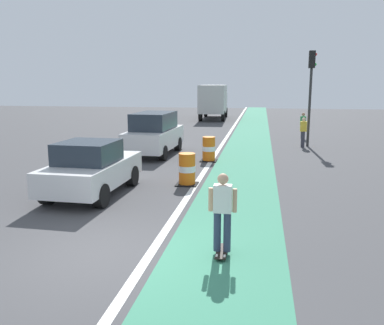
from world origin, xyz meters
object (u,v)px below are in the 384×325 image
Objects in this scene: parked_sedan_nearest at (92,168)px; traffic_light_corner at (311,82)px; skateboarder_on_lane at (222,211)px; traffic_barrel_mid at (209,149)px; delivery_truck_down_block at (214,100)px; traffic_barrel_front at (187,170)px; pedestrian_crossing at (303,125)px; parked_suv_second at (154,133)px; pedestrian_waiting at (303,131)px.

traffic_light_corner is at bearing 55.99° from parked_sedan_nearest.
traffic_barrel_mid is at bearing 98.78° from skateboarder_on_lane.
delivery_truck_down_block is 17.81m from traffic_light_corner.
traffic_barrel_front is 4.44m from traffic_barrel_mid.
traffic_barrel_mid is 0.21× the size of traffic_light_corner.
traffic_barrel_mid is 0.14× the size of delivery_truck_down_block.
traffic_light_corner reaches higher than traffic_barrel_front.
parked_suv_second is at bearing -136.57° from pedestrian_crossing.
traffic_light_corner reaches higher than delivery_truck_down_block.
skateboarder_on_lane is at bearing -41.29° from parked_sedan_nearest.
traffic_light_corner is (4.82, 5.22, 2.97)m from traffic_barrel_mid.
skateboarder_on_lane is 12.12m from parked_suv_second.
traffic_barrel_mid is at bearing -132.68° from traffic_light_corner.
delivery_truck_down_block is 14.83m from pedestrian_crossing.
delivery_truck_down_block reaches higher than pedestrian_waiting.
skateboarder_on_lane is 5.88m from parked_sedan_nearest.
pedestrian_waiting is at bearing -67.87° from delivery_truck_down_block.
pedestrian_crossing is at bearing 62.29° from parked_sedan_nearest.
skateboarder_on_lane is 18.83m from pedestrian_crossing.
parked_suv_second is 3.12m from traffic_barrel_mid.
skateboarder_on_lane is at bearing -101.24° from pedestrian_waiting.
traffic_light_corner reaches higher than parked_suv_second.
traffic_light_corner is 3.17× the size of pedestrian_crossing.
pedestrian_waiting reaches higher than traffic_barrel_front.
delivery_truck_down_block is 4.77× the size of pedestrian_crossing.
pedestrian_waiting is at bearing 56.12° from parked_sedan_nearest.
delivery_truck_down_block is 1.51× the size of traffic_light_corner.
parked_sedan_nearest reaches higher than traffic_barrel_front.
traffic_light_corner is 4.20m from pedestrian_crossing.
traffic_barrel_front is 0.14× the size of delivery_truck_down_block.
parked_sedan_nearest is 0.89× the size of parked_suv_second.
traffic_light_corner is 3.17× the size of pedestrian_waiting.
skateboarder_on_lane is 0.36× the size of parked_suv_second.
delivery_truck_down_block is at bearing 88.75° from parked_sedan_nearest.
traffic_barrel_mid is at bearing 87.64° from traffic_barrel_front.
skateboarder_on_lane is 15.16m from pedestrian_waiting.
traffic_light_corner is 2.69m from pedestrian_waiting.
pedestrian_crossing reaches higher than traffic_barrel_mid.
traffic_barrel_mid is (2.81, -1.25, -0.50)m from parked_suv_second.
parked_suv_second is 20.25m from delivery_truck_down_block.
skateboarder_on_lane is 31.77m from delivery_truck_down_block.
parked_suv_second is 2.90× the size of pedestrian_waiting.
parked_suv_second is 8.15m from pedestrian_waiting.
parked_sedan_nearest reaches higher than traffic_barrel_mid.
traffic_barrel_front is at bearing -65.15° from parked_suv_second.
delivery_truck_down_block is at bearing 118.65° from pedestrian_crossing.
skateboarder_on_lane is 1.05× the size of pedestrian_crossing.
parked_suv_second reaches higher than pedestrian_crossing.
traffic_light_corner is at bearing 52.66° from pedestrian_waiting.
delivery_truck_down_block is (0.60, 27.64, 1.01)m from parked_sedan_nearest.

